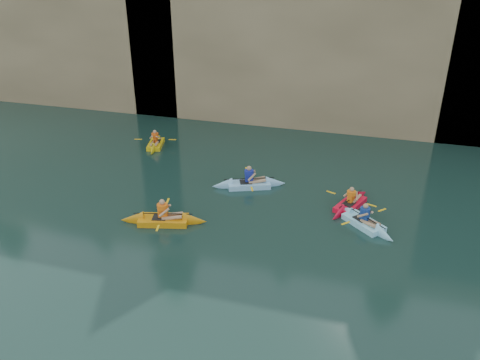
# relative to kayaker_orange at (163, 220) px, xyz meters

# --- Properties ---
(cliff) EXTENTS (70.00, 16.00, 12.00)m
(cliff) POSITION_rel_kayaker_orange_xyz_m (2.13, 21.24, 5.84)
(cliff) COLOR tan
(cliff) RESTS_ON ground
(cliff_slab_west) EXTENTS (26.00, 2.40, 10.56)m
(cliff_slab_west) POSITION_rel_kayaker_orange_xyz_m (-17.87, 13.84, 5.12)
(cliff_slab_west) COLOR #9C805E
(cliff_slab_west) RESTS_ON ground
(cliff_slab_center) EXTENTS (24.00, 2.40, 11.40)m
(cliff_slab_center) POSITION_rel_kayaker_orange_xyz_m (4.13, 13.84, 5.54)
(cliff_slab_center) COLOR #9C805E
(cliff_slab_center) RESTS_ON ground
(sea_cave_west) EXTENTS (4.50, 1.00, 4.00)m
(sea_cave_west) POSITION_rel_kayaker_orange_xyz_m (-15.87, 13.19, 1.84)
(sea_cave_west) COLOR black
(sea_cave_west) RESTS_ON ground
(sea_cave_center) EXTENTS (3.50, 1.00, 3.20)m
(sea_cave_center) POSITION_rel_kayaker_orange_xyz_m (-1.87, 13.19, 1.44)
(sea_cave_center) COLOR black
(sea_cave_center) RESTS_ON ground
(sea_cave_east) EXTENTS (5.00, 1.00, 4.50)m
(sea_cave_east) POSITION_rel_kayaker_orange_xyz_m (12.13, 13.19, 2.09)
(sea_cave_east) COLOR black
(sea_cave_east) RESTS_ON ground
(kayaker_orange) EXTENTS (3.57, 2.53, 1.33)m
(kayaker_orange) POSITION_rel_kayaker_orange_xyz_m (0.00, 0.00, 0.00)
(kayaker_orange) COLOR orange
(kayaker_orange) RESTS_ON ground
(kayaker_ltblue_near) EXTENTS (2.78, 2.62, 1.22)m
(kayaker_ltblue_near) POSITION_rel_kayaker_orange_xyz_m (7.72, 2.11, -0.01)
(kayaker_ltblue_near) COLOR #98E0FF
(kayaker_ltblue_near) RESTS_ON ground
(kayaker_red_far) EXTENTS (2.17, 3.20, 1.16)m
(kayaker_red_far) POSITION_rel_kayaker_orange_xyz_m (7.09, 3.51, -0.02)
(kayaker_red_far) COLOR red
(kayaker_red_far) RESTS_ON ground
(kayaker_yellow) EXTENTS (2.29, 2.99, 1.19)m
(kayaker_yellow) POSITION_rel_kayaker_orange_xyz_m (-4.01, 7.62, -0.02)
(kayaker_yellow) COLOR yellow
(kayaker_yellow) RESTS_ON ground
(kayaker_ltblue_mid) EXTENTS (3.48, 2.40, 1.31)m
(kayaker_ltblue_mid) POSITION_rel_kayaker_orange_xyz_m (2.42, 4.13, -0.00)
(kayaker_ltblue_mid) COLOR #94CCF7
(kayaker_ltblue_mid) RESTS_ON ground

